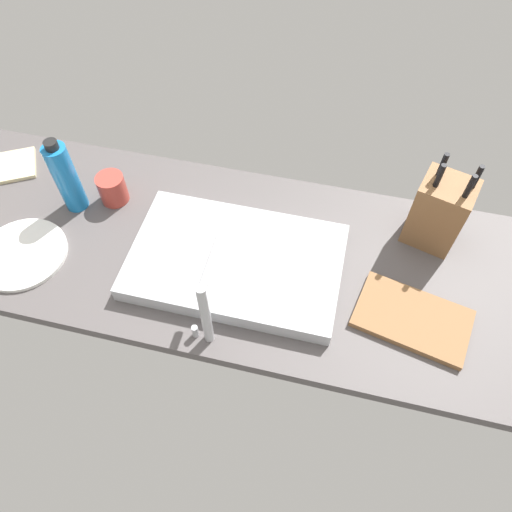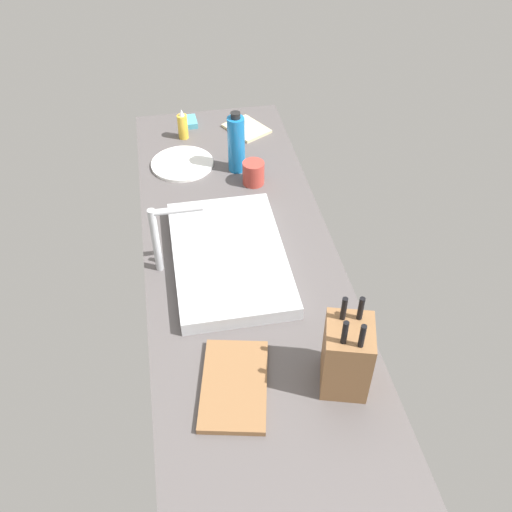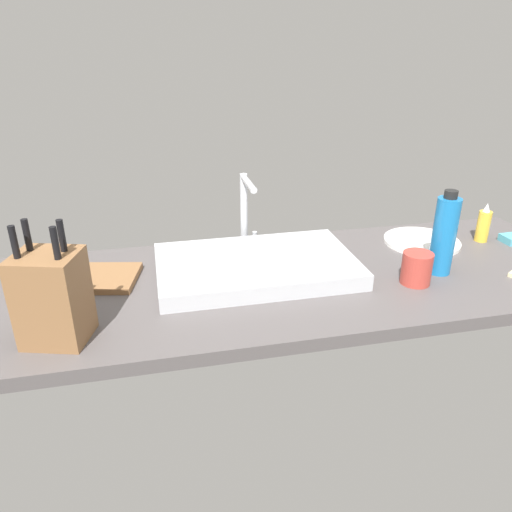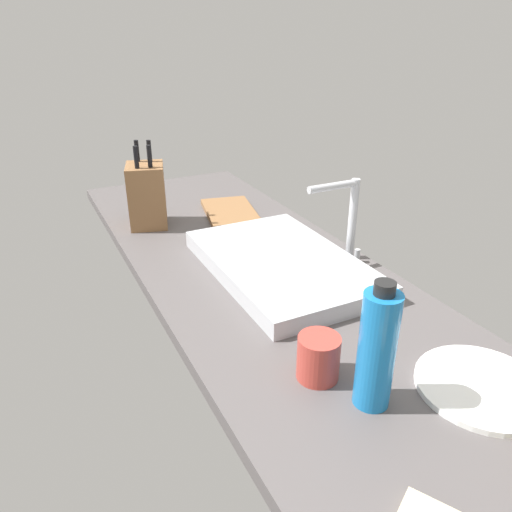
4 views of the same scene
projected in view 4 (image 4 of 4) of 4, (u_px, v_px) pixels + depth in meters
The scene contains 8 objects.
countertop_slab at pixel (267, 281), 132.37cm from camera, with size 199.11×62.68×3.50cm, color #514C4C.
sink_basin at pixel (281, 263), 132.74cm from camera, with size 55.88×35.03×4.64cm, color #B7BABF.
faucet at pixel (347, 212), 134.28cm from camera, with size 5.50×16.18×23.49cm.
knife_block at pixel (147, 195), 160.15cm from camera, with size 16.17×15.07×27.57cm.
cutting_board at pixel (230, 212), 173.27cm from camera, with size 27.87×16.87×1.80cm, color brown.
water_bottle at pixel (377, 349), 82.55cm from camera, with size 6.54×6.54×24.33cm.
dinner_plate at pixel (482, 386), 90.15cm from camera, with size 24.39×24.39×1.20cm, color white.
coffee_mug at pixel (318, 358), 91.77cm from camera, with size 8.16×8.16×8.90cm, color #B23D33.
Camera 4 is at (102.92, -54.97, 64.70)cm, focal length 34.19 mm.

